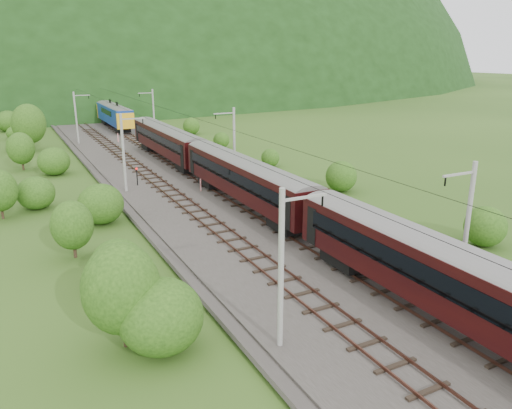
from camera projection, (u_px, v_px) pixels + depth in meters
name	position (u px, v px, depth m)	size (l,w,h in m)	color
ground	(378.00, 320.00, 27.36)	(600.00, 600.00, 0.00)	#2C4A17
railbed	(285.00, 255.00, 35.81)	(14.00, 220.00, 0.30)	#38332D
track_left	(256.00, 258.00, 34.70)	(2.40, 220.00, 0.27)	brown
track_right	(313.00, 246.00, 36.80)	(2.40, 220.00, 0.27)	brown
catenary_left	(124.00, 151.00, 50.57)	(2.54, 192.28, 8.00)	gray
catenary_right	(234.00, 142.00, 55.93)	(2.54, 192.28, 8.00)	gray
overhead_wires	(287.00, 160.00, 33.78)	(4.83, 198.00, 0.03)	black
mountain_main	(31.00, 82.00, 248.42)	(504.00, 360.00, 244.00)	black
train	(318.00, 206.00, 35.51)	(3.02, 145.97, 5.26)	black
hazard_post_near	(118.00, 138.00, 79.95)	(0.14, 0.14, 1.35)	red
hazard_post_far	(201.00, 185.00, 51.65)	(0.14, 0.14, 1.28)	red
signal	(137.00, 175.00, 53.64)	(0.22, 0.22, 1.95)	black
vegetation_left	(48.00, 183.00, 46.83)	(12.34, 148.70, 6.94)	#204312
vegetation_right	(377.00, 195.00, 46.59)	(7.32, 109.37, 2.95)	#204312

